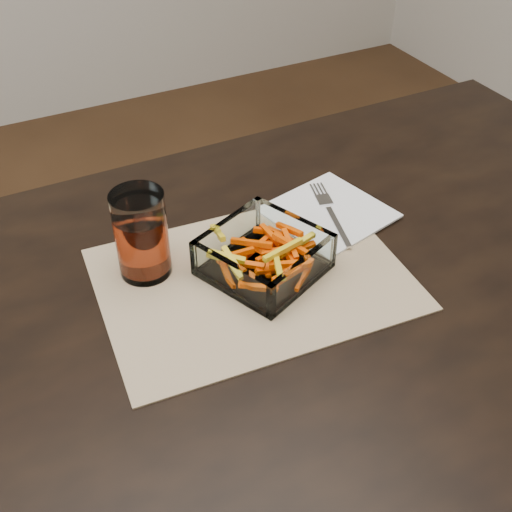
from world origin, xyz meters
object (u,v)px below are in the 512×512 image
object	(u,v)px
glass_bowl	(264,257)
fork	(330,211)
dining_table	(258,347)
tumbler	(142,237)

from	to	relation	value
glass_bowl	fork	xyz separation A→B (m)	(0.17, 0.08, -0.02)
glass_bowl	fork	distance (m)	0.19
glass_bowl	fork	world-z (taller)	glass_bowl
glass_bowl	dining_table	bearing A→B (deg)	-124.09
dining_table	tumbler	bearing A→B (deg)	129.47
dining_table	glass_bowl	distance (m)	0.14
dining_table	tumbler	xyz separation A→B (m)	(-0.12, 0.14, 0.15)
dining_table	fork	xyz separation A→B (m)	(0.21, 0.14, 0.10)
glass_bowl	tumbler	bearing A→B (deg)	153.11
dining_table	glass_bowl	bearing A→B (deg)	55.91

